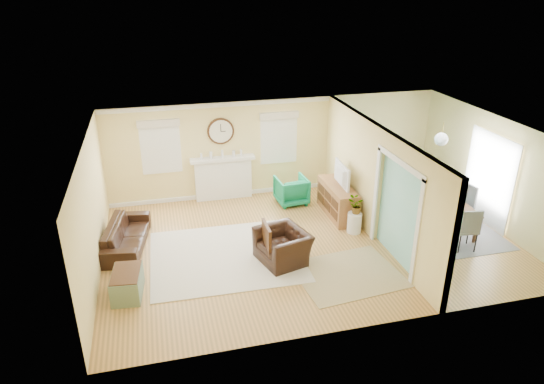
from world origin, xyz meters
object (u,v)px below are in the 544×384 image
object	(u,v)px
sofa	(127,235)
green_chair	(291,190)
credenza	(337,200)
dining_table	(440,214)
eames_chair	(283,246)

from	to	relation	value
sofa	green_chair	size ratio (longest dim) A/B	2.47
credenza	green_chair	bearing A→B (deg)	133.77
dining_table	credenza	bearing A→B (deg)	65.20
sofa	eames_chair	distance (m)	3.49
sofa	eames_chair	xyz separation A→B (m)	(3.19, -1.40, 0.06)
sofa	dining_table	xyz separation A→B (m)	(7.23, -0.84, 0.05)
green_chair	credenza	size ratio (longest dim) A/B	0.50
eames_chair	credenza	size ratio (longest dim) A/B	0.67
sofa	dining_table	bearing A→B (deg)	-87.35
green_chair	credenza	xyz separation A→B (m)	(0.92, -0.96, 0.04)
eames_chair	credenza	world-z (taller)	credenza
eames_chair	green_chair	xyz separation A→B (m)	(0.98, 2.71, 0.02)
eames_chair	green_chair	distance (m)	2.88
sofa	green_chair	xyz separation A→B (m)	(4.17, 1.32, 0.08)
sofa	credenza	distance (m)	5.10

